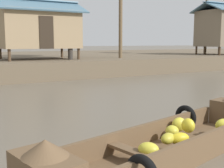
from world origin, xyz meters
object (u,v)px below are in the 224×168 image
at_px(stilt_house_mid_right, 38,29).
at_px(stilt_house_right, 220,28).
at_px(banana_boat, 171,140).
at_px(vendor_person, 70,44).

xyz_separation_m(stilt_house_mid_right, stilt_house_right, (15.24, -0.55, 0.38)).
bearing_deg(banana_boat, stilt_house_right, 38.45).
xyz_separation_m(banana_boat, stilt_house_right, (16.99, 13.49, 2.89)).
distance_m(stilt_house_right, vendor_person, 13.85).
bearing_deg(banana_boat, vendor_person, 75.66).
xyz_separation_m(banana_boat, stilt_house_mid_right, (1.75, 14.04, 2.51)).
xyz_separation_m(stilt_house_right, vendor_person, (-13.76, -0.84, -1.29)).
distance_m(banana_boat, stilt_house_mid_right, 14.37).
height_order(stilt_house_mid_right, stilt_house_right, stilt_house_right).
height_order(stilt_house_right, vendor_person, stilt_house_right).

